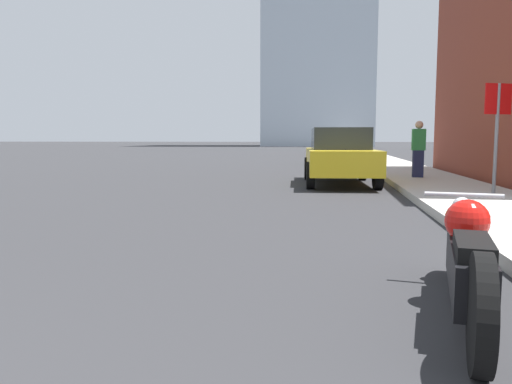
# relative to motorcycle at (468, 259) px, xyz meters

# --- Properties ---
(sidewalk) EXTENTS (2.25, 240.00, 0.15)m
(sidewalk) POSITION_rel_motorcycle_xyz_m (1.78, 36.20, -0.32)
(sidewalk) COLOR #B2ADA3
(sidewalk) RESTS_ON ground_plane
(motorcycle) EXTENTS (0.75, 2.47, 0.79)m
(motorcycle) POSITION_rel_motorcycle_xyz_m (0.00, 0.00, 0.00)
(motorcycle) COLOR black
(motorcycle) RESTS_ON ground_plane
(parked_car_yellow) EXTENTS (2.05, 4.67, 1.52)m
(parked_car_yellow) POSITION_rel_motorcycle_xyz_m (-0.69, 10.13, 0.39)
(parked_car_yellow) COLOR gold
(parked_car_yellow) RESTS_ON ground_plane
(parked_car_green) EXTENTS (2.13, 4.10, 1.61)m
(parked_car_green) POSITION_rel_motorcycle_xyz_m (-0.36, 21.68, 0.42)
(parked_car_green) COLOR #1E6B33
(parked_car_green) RESTS_ON ground_plane
(parked_car_red) EXTENTS (1.97, 4.36, 1.84)m
(parked_car_red) POSITION_rel_motorcycle_xyz_m (-0.59, 32.31, 0.52)
(parked_car_red) COLOR red
(parked_car_red) RESTS_ON ground_plane
(parked_car_silver) EXTENTS (1.84, 4.20, 1.79)m
(parked_car_silver) POSITION_rel_motorcycle_xyz_m (-0.54, 43.81, 0.50)
(parked_car_silver) COLOR #BCBCC1
(parked_car_silver) RESTS_ON ground_plane
(stop_sign) EXTENTS (0.57, 0.26, 2.16)m
(stop_sign) POSITION_rel_motorcycle_xyz_m (2.31, 6.91, 1.23)
(stop_sign) COLOR slate
(stop_sign) RESTS_ON sidewalk
(pedestrian) EXTENTS (0.36, 0.22, 1.58)m
(pedestrian) POSITION_rel_motorcycle_xyz_m (1.52, 10.97, 0.56)
(pedestrian) COLOR #1E2347
(pedestrian) RESTS_ON sidewalk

